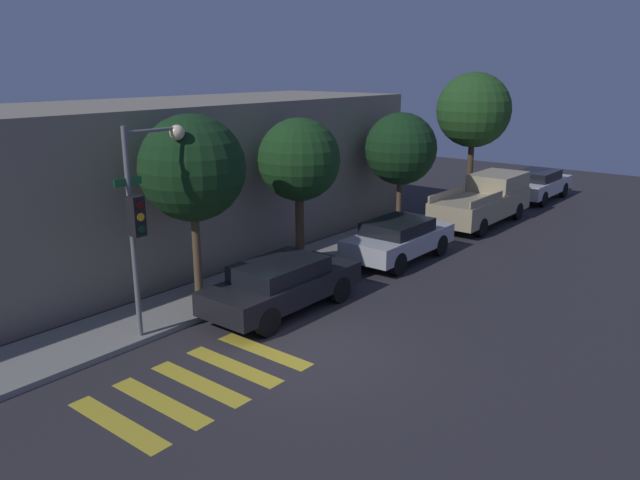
% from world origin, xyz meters
% --- Properties ---
extents(ground_plane, '(60.00, 60.00, 0.00)m').
position_xyz_m(ground_plane, '(0.00, 0.00, 0.00)').
color(ground_plane, '#2D2B30').
extents(sidewalk, '(26.00, 2.16, 0.14)m').
position_xyz_m(sidewalk, '(0.00, 4.28, 0.07)').
color(sidewalk, gray).
rests_on(sidewalk, ground).
extents(building_row, '(26.00, 6.00, 5.12)m').
position_xyz_m(building_row, '(0.00, 8.76, 2.56)').
color(building_row, gray).
rests_on(building_row, ground).
extents(crosswalk, '(4.28, 2.60, 0.00)m').
position_xyz_m(crosswalk, '(-2.51, 0.80, 0.00)').
color(crosswalk, gold).
rests_on(crosswalk, ground).
extents(traffic_light_pole, '(1.95, 0.56, 5.00)m').
position_xyz_m(traffic_light_pole, '(-1.66, 3.37, 3.33)').
color(traffic_light_pole, slate).
rests_on(traffic_light_pole, ground).
extents(sedan_near_corner, '(4.60, 1.81, 1.39)m').
position_xyz_m(sedan_near_corner, '(1.47, 2.10, 0.76)').
color(sedan_near_corner, black).
rests_on(sedan_near_corner, ground).
extents(sedan_middle, '(4.33, 1.86, 1.38)m').
position_xyz_m(sedan_middle, '(7.19, 2.10, 0.76)').
color(sedan_middle, '#B7BABF').
rests_on(sedan_middle, ground).
extents(pickup_truck, '(5.65, 1.95, 1.91)m').
position_xyz_m(pickup_truck, '(13.80, 2.10, 0.97)').
color(pickup_truck, tan).
rests_on(pickup_truck, ground).
extents(sedan_far_end, '(4.56, 1.85, 1.42)m').
position_xyz_m(sedan_far_end, '(19.72, 2.10, 0.78)').
color(sedan_far_end, silver).
rests_on(sedan_far_end, ground).
extents(tree_near_corner, '(2.74, 2.74, 5.11)m').
position_xyz_m(tree_near_corner, '(0.36, 4.12, 3.72)').
color(tree_near_corner, brown).
rests_on(tree_near_corner, ground).
extents(tree_midblock, '(2.55, 2.55, 4.76)m').
position_xyz_m(tree_midblock, '(4.54, 4.12, 3.46)').
color(tree_midblock, '#4C3823').
rests_on(tree_midblock, ground).
extents(tree_far_end, '(2.73, 2.73, 4.59)m').
position_xyz_m(tree_far_end, '(10.43, 4.12, 3.22)').
color(tree_far_end, brown).
rests_on(tree_far_end, ground).
extents(tree_behind_truck, '(3.32, 3.32, 6.01)m').
position_xyz_m(tree_behind_truck, '(16.52, 4.12, 4.33)').
color(tree_behind_truck, '#4C3823').
rests_on(tree_behind_truck, ground).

